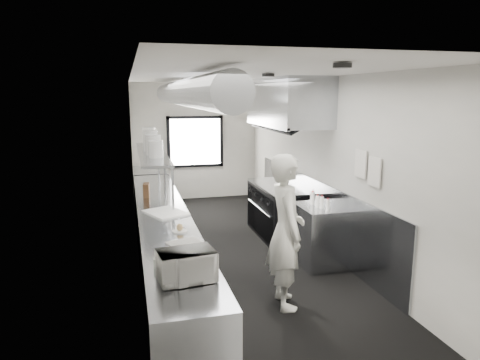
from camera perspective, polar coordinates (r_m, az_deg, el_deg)
floor at (r=7.11m, az=-0.67°, el=-9.68°), size 3.00×8.00×0.01m
ceiling at (r=6.65m, az=-0.73°, el=13.48°), size 3.00×8.00×0.01m
wall_back at (r=10.64m, az=-5.87°, el=5.01°), size 3.00×0.02×2.80m
wall_front at (r=3.14m, az=17.37°, el=-10.55°), size 3.00×0.02×2.80m
wall_left at (r=6.55m, az=-13.54°, el=0.91°), size 0.02×8.00×2.80m
wall_right at (r=7.24m, az=10.91°, el=1.98°), size 0.02×8.00×2.80m
wall_cladding at (r=7.68m, az=9.58°, el=-3.95°), size 0.03×5.50×1.10m
hvac_duct at (r=6.91m, az=-7.29°, el=11.23°), size 0.40×6.40×0.40m
service_window at (r=10.60m, az=-5.85°, el=4.99°), size 1.36×0.05×1.25m
exhaust_hood at (r=7.64m, az=6.13°, el=10.05°), size 0.81×2.20×0.88m
prep_counter at (r=6.32m, az=-9.84°, el=-8.22°), size 0.70×6.00×0.90m
pass_shelf at (r=7.53m, az=-11.39°, el=3.34°), size 0.45×3.00×0.68m
range at (r=7.90m, az=5.45°, el=-4.02°), size 0.88×1.60×0.94m
bottle_station at (r=6.70m, az=10.45°, el=-7.11°), size 0.65×0.80×0.90m
far_work_table at (r=9.89m, az=-11.66°, el=-1.22°), size 0.70×1.20×0.90m
notice_sheet_a at (r=6.15m, az=15.49°, el=2.04°), size 0.02×0.28×0.38m
notice_sheet_b at (r=5.86m, az=17.16°, el=1.02°), size 0.02×0.28×0.38m
line_cook at (r=5.25m, az=6.01°, el=-6.68°), size 0.50×0.72×1.86m
microwave at (r=3.97m, az=-7.05°, el=-11.04°), size 0.50×0.41×0.27m
deli_tub_a at (r=4.16m, az=-9.57°, el=-11.41°), size 0.14×0.14×0.10m
deli_tub_b at (r=4.30m, az=-10.33°, el=-10.62°), size 0.15×0.15×0.10m
newspaper at (r=4.86m, az=-6.80°, el=-8.45°), size 0.48×0.53×0.01m
small_plate at (r=5.34m, az=-7.87°, el=-6.64°), size 0.23×0.23×0.02m
pastry at (r=5.33m, az=-7.88°, el=-6.12°), size 0.09×0.09×0.09m
cutting_board at (r=6.18m, az=-9.69°, el=-4.21°), size 0.65×0.72×0.02m
knife_block at (r=7.18m, az=-12.13°, el=-1.31°), size 0.12×0.21×0.22m
plate_stack_a at (r=6.83m, az=-10.95°, el=3.98°), size 0.23×0.23×0.26m
plate_stack_b at (r=7.16m, az=-11.27°, el=4.54°), size 0.30×0.30×0.32m
plate_stack_c at (r=7.65m, az=-11.62°, el=5.06°), size 0.32×0.32×0.35m
plate_stack_d at (r=8.30m, az=-11.81°, el=5.52°), size 0.31×0.31×0.36m
squeeze_bottle_a at (r=6.33m, az=11.39°, el=-3.25°), size 0.07×0.07×0.16m
squeeze_bottle_b at (r=6.43m, az=10.62°, el=-2.92°), size 0.07×0.07×0.17m
squeeze_bottle_c at (r=6.48m, az=10.07°, el=-2.80°), size 0.07×0.07×0.17m
squeeze_bottle_d at (r=6.65m, az=9.42°, el=-2.36°), size 0.07×0.07×0.19m
squeeze_bottle_e at (r=6.80m, az=9.52°, el=-2.15°), size 0.07×0.07×0.17m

